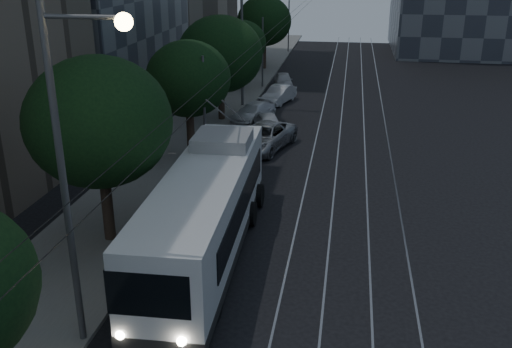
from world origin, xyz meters
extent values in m
plane|color=black|center=(0.00, 0.00, 0.00)|extent=(120.00, 120.00, 0.00)
cube|color=slate|center=(-7.50, 20.00, 0.07)|extent=(5.00, 90.00, 0.15)
cube|color=gray|center=(0.28, 20.00, 0.01)|extent=(0.08, 90.00, 0.02)
cube|color=gray|center=(1.72, 20.00, 0.01)|extent=(0.08, 90.00, 0.02)
cube|color=gray|center=(3.28, 20.00, 0.01)|extent=(0.08, 90.00, 0.02)
cube|color=gray|center=(4.72, 20.00, 0.01)|extent=(0.08, 90.00, 0.02)
cylinder|color=black|center=(-3.85, 20.00, 5.60)|extent=(0.02, 90.00, 0.02)
cylinder|color=black|center=(-3.15, 20.00, 5.60)|extent=(0.02, 90.00, 0.02)
cylinder|color=#555557|center=(-5.30, 10.00, 3.00)|extent=(0.14, 0.14, 6.00)
cylinder|color=#555557|center=(-5.30, 30.00, 3.00)|extent=(0.14, 0.14, 6.00)
cylinder|color=#555557|center=(-5.30, 50.00, 3.00)|extent=(0.14, 0.14, 6.00)
cube|color=silver|center=(-2.90, 0.52, 1.86)|extent=(3.06, 12.67, 2.99)
cube|color=black|center=(-2.90, 0.52, 0.52)|extent=(3.10, 12.71, 0.37)
cube|color=black|center=(-2.90, 1.04, 1.99)|extent=(3.04, 10.05, 1.10)
cube|color=black|center=(-2.90, -5.75, 2.15)|extent=(2.38, 0.15, 1.36)
cube|color=black|center=(-2.90, 6.78, 2.10)|extent=(2.18, 0.15, 1.05)
cube|color=#26E74C|center=(-2.90, -5.75, 3.10)|extent=(1.68, 0.11, 0.34)
cube|color=#959598|center=(-2.90, 3.66, 3.62)|extent=(2.35, 2.38, 0.52)
sphere|color=white|center=(-3.79, -5.80, 0.79)|extent=(0.27, 0.27, 0.27)
sphere|color=white|center=(-2.01, -5.80, 0.79)|extent=(0.27, 0.27, 0.27)
cylinder|color=#555557|center=(-3.21, 4.77, 4.53)|extent=(0.06, 4.75, 2.19)
cylinder|color=#555557|center=(-2.59, 4.77, 4.53)|extent=(0.06, 4.75, 2.19)
cylinder|color=black|center=(-4.19, -3.51, 0.52)|extent=(0.31, 1.05, 1.05)
cylinder|color=black|center=(-1.61, -3.51, 0.52)|extent=(0.31, 1.05, 1.05)
cylinder|color=black|center=(-4.19, 3.29, 0.52)|extent=(0.31, 1.05, 1.05)
cylinder|color=black|center=(-1.61, 3.29, 0.52)|extent=(0.31, 1.05, 1.05)
cylinder|color=black|center=(-4.19, 5.30, 0.52)|extent=(0.31, 1.05, 1.05)
cylinder|color=black|center=(-1.61, 5.30, 0.52)|extent=(0.31, 1.05, 1.05)
imported|color=#9D9EA4|center=(-2.70, 13.50, 0.76)|extent=(3.92, 5.93, 1.51)
imported|color=silver|center=(-2.82, 16.45, 0.67)|extent=(2.71, 4.21, 1.34)
imported|color=white|center=(-4.30, 19.50, 0.62)|extent=(3.15, 4.63, 1.24)
imported|color=silver|center=(-3.22, 25.01, 0.67)|extent=(2.47, 4.28, 1.33)
imported|color=#B5B5BA|center=(-3.56, 30.67, 0.63)|extent=(2.15, 3.89, 1.25)
cylinder|color=black|center=(-6.96, 0.91, 1.46)|extent=(0.44, 0.44, 2.91)
ellipsoid|color=black|center=(-6.96, 0.91, 4.97)|extent=(5.48, 5.48, 4.93)
cylinder|color=black|center=(-6.50, 11.38, 1.39)|extent=(0.44, 0.44, 2.78)
ellipsoid|color=black|center=(-6.50, 11.38, 4.51)|extent=(4.63, 4.63, 4.17)
cylinder|color=black|center=(-6.50, 19.24, 1.23)|extent=(0.44, 0.44, 2.46)
ellipsoid|color=black|center=(-6.50, 19.24, 4.60)|extent=(5.72, 5.72, 5.14)
cylinder|color=black|center=(-6.96, 29.12, 1.20)|extent=(0.44, 0.44, 2.40)
ellipsoid|color=black|center=(-6.96, 29.12, 3.97)|extent=(4.18, 4.18, 3.77)
cylinder|color=black|center=(-6.50, 38.70, 1.38)|extent=(0.44, 0.44, 2.77)
ellipsoid|color=black|center=(-6.50, 38.70, 4.78)|extent=(5.37, 5.37, 4.84)
cylinder|color=#555557|center=(-5.20, -5.29, 4.89)|extent=(0.20, 0.20, 9.77)
cylinder|color=#555557|center=(-4.12, -5.29, 9.38)|extent=(2.15, 0.12, 0.12)
sphere|color=#E7C97F|center=(-3.15, -5.29, 9.29)|extent=(0.44, 0.44, 0.44)
cylinder|color=#555557|center=(-5.80, 23.34, 5.35)|extent=(0.20, 0.20, 10.69)
camera|label=1|loc=(2.15, -18.31, 10.72)|focal=40.00mm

